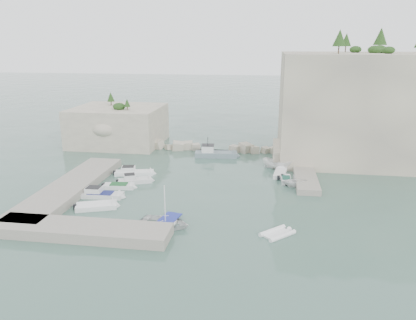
# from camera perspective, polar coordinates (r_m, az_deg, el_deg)

# --- Properties ---
(ground) EXTENTS (400.00, 400.00, 0.00)m
(ground) POSITION_cam_1_polar(r_m,az_deg,el_deg) (51.23, -1.01, -5.08)
(ground) COLOR #426357
(ground) RESTS_ON ground
(cliff_east) EXTENTS (26.00, 22.00, 17.00)m
(cliff_east) POSITION_cam_1_polar(r_m,az_deg,el_deg) (72.36, 20.62, 7.15)
(cliff_east) COLOR beige
(cliff_east) RESTS_ON ground
(cliff_terrace) EXTENTS (8.00, 10.00, 2.50)m
(cliff_terrace) POSITION_cam_1_polar(r_m,az_deg,el_deg) (67.52, 12.53, 0.92)
(cliff_terrace) COLOR beige
(cliff_terrace) RESTS_ON ground
(outcrop_west) EXTENTS (16.00, 14.00, 7.00)m
(outcrop_west) POSITION_cam_1_polar(r_m,az_deg,el_deg) (78.78, -12.46, 4.76)
(outcrop_west) COLOR beige
(outcrop_west) RESTS_ON ground
(quay_west) EXTENTS (5.00, 24.00, 1.10)m
(quay_west) POSITION_cam_1_polar(r_m,az_deg,el_deg) (55.43, -18.83, -3.70)
(quay_west) COLOR #9E9689
(quay_west) RESTS_ON ground
(quay_south) EXTENTS (18.00, 4.00, 1.10)m
(quay_south) POSITION_cam_1_polar(r_m,az_deg,el_deg) (42.94, -17.37, -9.42)
(quay_south) COLOR #9E9689
(quay_south) RESTS_ON ground
(ledge_east) EXTENTS (3.00, 16.00, 0.80)m
(ledge_east) POSITION_cam_1_polar(r_m,az_deg,el_deg) (60.15, 13.41, -1.87)
(ledge_east) COLOR #9E9689
(ledge_east) RESTS_ON ground
(breakwater) EXTENTS (28.00, 3.00, 1.40)m
(breakwater) POSITION_cam_1_polar(r_m,az_deg,el_deg) (71.91, 1.12, 1.78)
(breakwater) COLOR beige
(breakwater) RESTS_ON ground
(motorboat_a) EXTENTS (6.33, 3.02, 1.40)m
(motorboat_a) POSITION_cam_1_polar(r_m,az_deg,el_deg) (60.27, -10.31, -2.04)
(motorboat_a) COLOR white
(motorboat_a) RESTS_ON ground
(motorboat_b) EXTENTS (5.28, 3.42, 1.40)m
(motorboat_b) POSITION_cam_1_polar(r_m,az_deg,el_deg) (56.85, -10.23, -3.16)
(motorboat_b) COLOR silver
(motorboat_b) RESTS_ON ground
(motorboat_c) EXTENTS (4.60, 2.13, 0.70)m
(motorboat_c) POSITION_cam_1_polar(r_m,az_deg,el_deg) (55.18, -12.40, -3.88)
(motorboat_c) COLOR silver
(motorboat_c) RESTS_ON ground
(motorboat_d) EXTENTS (6.21, 2.06, 1.40)m
(motorboat_d) POSITION_cam_1_polar(r_m,az_deg,el_deg) (52.61, -14.84, -5.06)
(motorboat_d) COLOR silver
(motorboat_d) RESTS_ON ground
(motorboat_e) EXTENTS (5.46, 3.68, 0.70)m
(motorboat_e) POSITION_cam_1_polar(r_m,az_deg,el_deg) (49.35, -15.41, -6.54)
(motorboat_e) COLOR white
(motorboat_e) RESTS_ON ground
(rowboat) EXTENTS (5.98, 4.82, 1.10)m
(rowboat) POSITION_cam_1_polar(r_m,az_deg,el_deg) (43.48, -5.99, -9.20)
(rowboat) COLOR white
(rowboat) RESTS_ON ground
(inflatable_dinghy) EXTENTS (3.94, 3.92, 0.44)m
(inflatable_dinghy) POSITION_cam_1_polar(r_m,az_deg,el_deg) (41.92, 9.72, -10.36)
(inflatable_dinghy) COLOR white
(inflatable_dinghy) RESTS_ON ground
(tender_east_a) EXTENTS (4.03, 3.67, 1.83)m
(tender_east_a) POSITION_cam_1_polar(r_m,az_deg,el_deg) (55.74, 12.08, -3.66)
(tender_east_a) COLOR white
(tender_east_a) RESTS_ON ground
(tender_east_b) EXTENTS (1.35, 3.79, 0.70)m
(tender_east_b) POSITION_cam_1_polar(r_m,az_deg,el_deg) (57.43, 10.91, -2.99)
(tender_east_b) COLOR white
(tender_east_b) RESTS_ON ground
(tender_east_c) EXTENTS (2.21, 5.18, 0.70)m
(tender_east_c) POSITION_cam_1_polar(r_m,az_deg,el_deg) (60.06, 10.11, -2.10)
(tender_east_c) COLOR silver
(tender_east_c) RESTS_ON ground
(tender_east_d) EXTENTS (5.07, 3.48, 1.83)m
(tender_east_d) POSITION_cam_1_polar(r_m,az_deg,el_deg) (62.84, 9.69, -1.25)
(tender_east_d) COLOR white
(tender_east_d) RESTS_ON ground
(work_boat) EXTENTS (7.90, 2.98, 2.20)m
(work_boat) POSITION_cam_1_polar(r_m,az_deg,el_deg) (68.57, 1.14, 0.45)
(work_boat) COLOR slate
(work_boat) RESTS_ON ground
(rowboat_mast) EXTENTS (0.10, 0.10, 4.20)m
(rowboat_mast) POSITION_cam_1_polar(r_m,az_deg,el_deg) (42.41, -6.10, -5.96)
(rowboat_mast) COLOR white
(rowboat_mast) RESTS_ON rowboat
(vegetation) EXTENTS (53.48, 13.88, 13.40)m
(vegetation) POSITION_cam_1_polar(r_m,az_deg,el_deg) (72.15, 17.00, 14.99)
(vegetation) COLOR #1E4219
(vegetation) RESTS_ON ground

